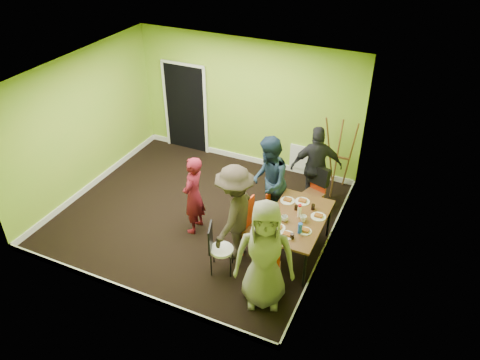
# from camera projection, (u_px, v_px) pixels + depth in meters

# --- Properties ---
(ground) EXTENTS (5.00, 5.00, 0.00)m
(ground) POSITION_uv_depth(u_px,v_px,m) (199.00, 214.00, 8.98)
(ground) COLOR black
(ground) RESTS_ON ground
(room_walls) EXTENTS (5.04, 4.54, 2.82)m
(room_walls) POSITION_uv_depth(u_px,v_px,m) (196.00, 169.00, 8.48)
(room_walls) COLOR #87BE30
(room_walls) RESTS_ON ground
(dining_table) EXTENTS (0.90, 1.50, 0.75)m
(dining_table) POSITION_uv_depth(u_px,v_px,m) (296.00, 221.00, 7.69)
(dining_table) COLOR black
(dining_table) RESTS_ON ground
(chair_left_far) EXTENTS (0.38, 0.38, 0.85)m
(chair_left_far) POSITION_uv_depth(u_px,v_px,m) (274.00, 208.00, 8.35)
(chair_left_far) COLOR red
(chair_left_far) RESTS_ON ground
(chair_left_near) EXTENTS (0.48, 0.48, 1.04)m
(chair_left_near) POSITION_uv_depth(u_px,v_px,m) (253.00, 225.00, 7.78)
(chair_left_near) COLOR red
(chair_left_near) RESTS_ON ground
(chair_back_end) EXTENTS (0.49, 0.53, 0.91)m
(chair_back_end) POSITION_uv_depth(u_px,v_px,m) (318.00, 181.00, 8.79)
(chair_back_end) COLOR red
(chair_back_end) RESTS_ON ground
(chair_front_end) EXTENTS (0.46, 0.46, 0.89)m
(chair_front_end) POSITION_uv_depth(u_px,v_px,m) (268.00, 268.00, 7.05)
(chair_front_end) COLOR red
(chair_front_end) RESTS_ON ground
(chair_bentwood) EXTENTS (0.45, 0.44, 0.89)m
(chair_bentwood) POSITION_uv_depth(u_px,v_px,m) (218.00, 246.00, 7.47)
(chair_bentwood) COLOR black
(chair_bentwood) RESTS_ON ground
(easel) EXTENTS (0.65, 0.61, 1.63)m
(easel) POSITION_uv_depth(u_px,v_px,m) (339.00, 156.00, 9.26)
(easel) COLOR brown
(easel) RESTS_ON ground
(plate_near_left) EXTENTS (0.25, 0.25, 0.01)m
(plate_near_left) POSITION_uv_depth(u_px,v_px,m) (288.00, 201.00, 8.07)
(plate_near_left) COLOR white
(plate_near_left) RESTS_ON dining_table
(plate_near_right) EXTENTS (0.24, 0.24, 0.01)m
(plate_near_right) POSITION_uv_depth(u_px,v_px,m) (278.00, 228.00, 7.45)
(plate_near_right) COLOR white
(plate_near_right) RESTS_ON dining_table
(plate_far_back) EXTENTS (0.25, 0.25, 0.01)m
(plate_far_back) POSITION_uv_depth(u_px,v_px,m) (302.00, 202.00, 8.04)
(plate_far_back) COLOR white
(plate_far_back) RESTS_ON dining_table
(plate_far_front) EXTENTS (0.23, 0.23, 0.01)m
(plate_far_front) POSITION_uv_depth(u_px,v_px,m) (287.00, 235.00, 7.29)
(plate_far_front) COLOR white
(plate_far_front) RESTS_ON dining_table
(plate_wall_back) EXTENTS (0.25, 0.25, 0.01)m
(plate_wall_back) POSITION_uv_depth(u_px,v_px,m) (318.00, 217.00, 7.69)
(plate_wall_back) COLOR white
(plate_wall_back) RESTS_ON dining_table
(plate_wall_front) EXTENTS (0.22, 0.22, 0.01)m
(plate_wall_front) POSITION_uv_depth(u_px,v_px,m) (305.00, 231.00, 7.38)
(plate_wall_front) COLOR white
(plate_wall_front) RESTS_ON dining_table
(thermos) EXTENTS (0.06, 0.06, 0.21)m
(thermos) POSITION_uv_depth(u_px,v_px,m) (299.00, 211.00, 7.65)
(thermos) COLOR white
(thermos) RESTS_ON dining_table
(blue_bottle) EXTENTS (0.07, 0.07, 0.18)m
(blue_bottle) POSITION_uv_depth(u_px,v_px,m) (300.00, 228.00, 7.30)
(blue_bottle) COLOR blue
(blue_bottle) RESTS_ON dining_table
(orange_bottle) EXTENTS (0.04, 0.04, 0.08)m
(orange_bottle) POSITION_uv_depth(u_px,v_px,m) (300.00, 211.00, 7.77)
(orange_bottle) COLOR red
(orange_bottle) RESTS_ON dining_table
(glass_mid) EXTENTS (0.06, 0.06, 0.09)m
(glass_mid) POSITION_uv_depth(u_px,v_px,m) (296.00, 208.00, 7.84)
(glass_mid) COLOR black
(glass_mid) RESTS_ON dining_table
(glass_back) EXTENTS (0.06, 0.06, 0.10)m
(glass_back) POSITION_uv_depth(u_px,v_px,m) (313.00, 207.00, 7.84)
(glass_back) COLOR black
(glass_back) RESTS_ON dining_table
(glass_front) EXTENTS (0.06, 0.06, 0.09)m
(glass_front) POSITION_uv_depth(u_px,v_px,m) (292.00, 236.00, 7.22)
(glass_front) COLOR black
(glass_front) RESTS_ON dining_table
(cup_a) EXTENTS (0.11, 0.11, 0.09)m
(cup_a) POSITION_uv_depth(u_px,v_px,m) (285.00, 218.00, 7.59)
(cup_a) COLOR white
(cup_a) RESTS_ON dining_table
(cup_b) EXTENTS (0.11, 0.11, 0.11)m
(cup_b) POSITION_uv_depth(u_px,v_px,m) (303.00, 219.00, 7.57)
(cup_b) COLOR white
(cup_b) RESTS_ON dining_table
(person_standing) EXTENTS (0.38, 0.56, 1.50)m
(person_standing) POSITION_uv_depth(u_px,v_px,m) (194.00, 195.00, 8.21)
(person_standing) COLOR maroon
(person_standing) RESTS_ON ground
(person_left_far) EXTENTS (0.93, 1.03, 1.76)m
(person_left_far) POSITION_uv_depth(u_px,v_px,m) (268.00, 182.00, 8.32)
(person_left_far) COLOR #162638
(person_left_far) RESTS_ON ground
(person_left_near) EXTENTS (0.65, 1.12, 1.73)m
(person_left_near) POSITION_uv_depth(u_px,v_px,m) (235.00, 213.00, 7.59)
(person_left_near) COLOR #322A21
(person_left_near) RESTS_ON ground
(person_back_end) EXTENTS (1.05, 0.77, 1.66)m
(person_back_end) POSITION_uv_depth(u_px,v_px,m) (316.00, 167.00, 8.86)
(person_back_end) COLOR black
(person_back_end) RESTS_ON ground
(person_front_end) EXTENTS (1.03, 0.85, 1.81)m
(person_front_end) POSITION_uv_depth(u_px,v_px,m) (265.00, 255.00, 6.69)
(person_front_end) COLOR gray
(person_front_end) RESTS_ON ground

